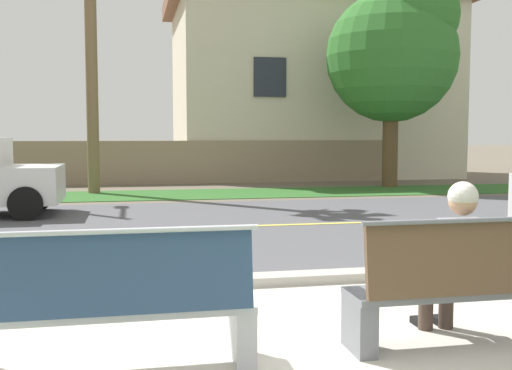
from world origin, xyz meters
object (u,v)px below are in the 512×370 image
at_px(bench_right, 472,288).
at_px(seated_person_grey, 455,255).
at_px(shade_tree_left, 397,47).
at_px(bench_left, 116,308).

height_order(bench_right, seated_person_grey, seated_person_grey).
xyz_separation_m(seated_person_grey, shade_tree_left, (5.42, 13.19, 3.54)).
xyz_separation_m(bench_left, shade_tree_left, (7.97, 13.36, 3.76)).
relative_size(bench_left, bench_right, 1.00).
xyz_separation_m(bench_left, bench_right, (2.60, 0.00, 0.00)).
bearing_deg(bench_right, bench_left, 180.00).
distance_m(bench_left, bench_right, 2.60).
height_order(bench_right, shade_tree_left, shade_tree_left).
bearing_deg(bench_left, seated_person_grey, 3.85).
bearing_deg(shade_tree_left, bench_right, -111.90).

